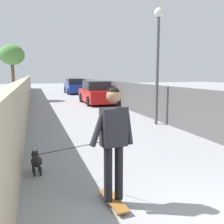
{
  "coord_description": "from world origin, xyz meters",
  "views": [
    {
      "loc": [
        -1.78,
        2.41,
        2.03
      ],
      "look_at": [
        4.8,
        0.39,
        1.0
      ],
      "focal_mm": 41.06,
      "sensor_mm": 36.0,
      "label": 1
    }
  ],
  "objects_px": {
    "dog": "(37,161)",
    "person_skateboarder": "(114,135)",
    "car_near": "(96,93)",
    "skateboard": "(113,201)",
    "tree_left_mid": "(12,56)",
    "car_far": "(75,87)",
    "lamp_post": "(158,47)"
  },
  "relations": [
    {
      "from": "skateboard",
      "to": "dog",
      "type": "height_order",
      "value": "dog"
    },
    {
      "from": "dog",
      "to": "car_far",
      "type": "height_order",
      "value": "car_far"
    },
    {
      "from": "lamp_post",
      "to": "car_near",
      "type": "xyz_separation_m",
      "value": [
        7.81,
        0.6,
        -2.36
      ]
    },
    {
      "from": "skateboard",
      "to": "car_near",
      "type": "height_order",
      "value": "car_near"
    },
    {
      "from": "person_skateboarder",
      "to": "car_far",
      "type": "bearing_deg",
      "value": -7.41
    },
    {
      "from": "car_near",
      "to": "car_far",
      "type": "relative_size",
      "value": 0.95
    },
    {
      "from": "tree_left_mid",
      "to": "lamp_post",
      "type": "distance_m",
      "value": 13.06
    },
    {
      "from": "tree_left_mid",
      "to": "car_near",
      "type": "relative_size",
      "value": 1.01
    },
    {
      "from": "skateboard",
      "to": "dog",
      "type": "relative_size",
      "value": 0.42
    },
    {
      "from": "car_near",
      "to": "car_far",
      "type": "height_order",
      "value": "same"
    },
    {
      "from": "person_skateboarder",
      "to": "car_near",
      "type": "xyz_separation_m",
      "value": [
        13.49,
        -2.99,
        -0.4
      ]
    },
    {
      "from": "skateboard",
      "to": "car_far",
      "type": "bearing_deg",
      "value": -7.41
    },
    {
      "from": "lamp_post",
      "to": "dog",
      "type": "xyz_separation_m",
      "value": [
        -4.0,
        4.72,
        -2.8
      ]
    },
    {
      "from": "lamp_post",
      "to": "skateboard",
      "type": "height_order",
      "value": "lamp_post"
    },
    {
      "from": "tree_left_mid",
      "to": "lamp_post",
      "type": "height_order",
      "value": "lamp_post"
    },
    {
      "from": "dog",
      "to": "car_near",
      "type": "distance_m",
      "value": 12.52
    },
    {
      "from": "person_skateboarder",
      "to": "skateboard",
      "type": "bearing_deg",
      "value": 33.69
    },
    {
      "from": "person_skateboarder",
      "to": "dog",
      "type": "distance_m",
      "value": 2.18
    },
    {
      "from": "dog",
      "to": "tree_left_mid",
      "type": "bearing_deg",
      "value": 5.19
    },
    {
      "from": "skateboard",
      "to": "car_near",
      "type": "xyz_separation_m",
      "value": [
        13.49,
        -2.99,
        0.65
      ]
    },
    {
      "from": "person_skateboarder",
      "to": "car_far",
      "type": "xyz_separation_m",
      "value": [
        23.03,
        -2.99,
        -0.4
      ]
    },
    {
      "from": "dog",
      "to": "person_skateboarder",
      "type": "bearing_deg",
      "value": -146.1
    },
    {
      "from": "tree_left_mid",
      "to": "car_far",
      "type": "bearing_deg",
      "value": -43.45
    },
    {
      "from": "lamp_post",
      "to": "person_skateboarder",
      "type": "bearing_deg",
      "value": 147.63
    },
    {
      "from": "lamp_post",
      "to": "dog",
      "type": "distance_m",
      "value": 6.79
    },
    {
      "from": "tree_left_mid",
      "to": "car_far",
      "type": "xyz_separation_m",
      "value": [
        5.84,
        -5.53,
        -2.65
      ]
    },
    {
      "from": "person_skateboarder",
      "to": "car_far",
      "type": "relative_size",
      "value": 0.4
    },
    {
      "from": "skateboard",
      "to": "person_skateboarder",
      "type": "distance_m",
      "value": 1.05
    },
    {
      "from": "tree_left_mid",
      "to": "person_skateboarder",
      "type": "relative_size",
      "value": 2.38
    },
    {
      "from": "dog",
      "to": "car_far",
      "type": "relative_size",
      "value": 0.45
    },
    {
      "from": "tree_left_mid",
      "to": "car_near",
      "type": "distance_m",
      "value": 7.17
    },
    {
      "from": "person_skateboarder",
      "to": "dog",
      "type": "relative_size",
      "value": 0.89
    }
  ]
}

